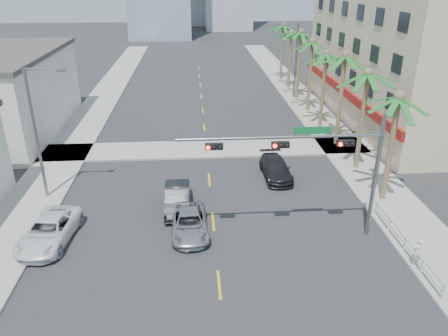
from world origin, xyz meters
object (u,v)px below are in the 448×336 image
(car_parked_far, at_px, (49,231))
(car_lane_right, at_px, (276,169))
(pedestrian, at_px, (417,252))
(car_lane_left, at_px, (177,199))
(car_lane_center, at_px, (189,223))
(traffic_signal_mast, at_px, (321,157))

(car_parked_far, xyz_separation_m, car_lane_right, (14.42, 7.69, -0.03))
(car_parked_far, distance_m, pedestrian, 20.06)
(car_lane_left, distance_m, car_lane_center, 3.04)
(car_lane_left, height_order, car_lane_center, car_lane_left)
(pedestrian, bearing_deg, car_lane_right, -82.26)
(car_lane_center, relative_size, pedestrian, 2.90)
(traffic_signal_mast, distance_m, pedestrian, 6.93)
(pedestrian, bearing_deg, car_parked_far, -27.85)
(car_lane_left, bearing_deg, car_lane_right, 30.14)
(traffic_signal_mast, height_order, car_parked_far, traffic_signal_mast)
(car_parked_far, bearing_deg, car_lane_right, 34.60)
(car_lane_center, distance_m, pedestrian, 12.47)
(traffic_signal_mast, relative_size, car_lane_left, 2.43)
(car_parked_far, bearing_deg, car_lane_left, 31.46)
(car_lane_left, bearing_deg, car_parked_far, -155.93)
(car_parked_far, distance_m, car_lane_right, 16.34)
(traffic_signal_mast, relative_size, car_parked_far, 2.14)
(car_lane_right, bearing_deg, traffic_signal_mast, -86.16)
(car_lane_right, bearing_deg, car_lane_left, -150.50)
(car_lane_left, relative_size, pedestrian, 2.87)
(car_parked_far, xyz_separation_m, car_lane_center, (7.95, 0.40, -0.08))
(car_lane_right, bearing_deg, car_parked_far, -153.44)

